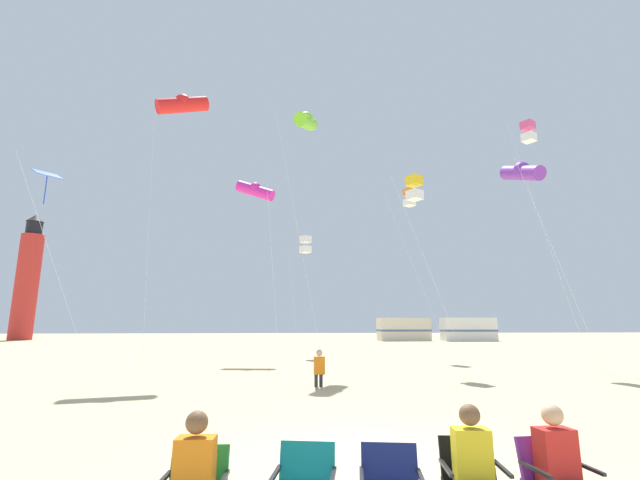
{
  "coord_description": "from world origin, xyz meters",
  "views": [
    {
      "loc": [
        -1.34,
        -6.68,
        1.91
      ],
      "look_at": [
        0.44,
        10.41,
        5.33
      ],
      "focal_mm": 24.03,
      "sensor_mm": 36.0,
      "label": 1
    }
  ],
  "objects_px": {
    "spectator_green_chair": "(192,480)",
    "kite_flyer_standing": "(319,367)",
    "kite_box_white": "(305,244)",
    "rv_van_cream": "(404,329)",
    "camp_chair_black": "(472,476)",
    "rv_van_white": "(468,329)",
    "kite_tube_scarlet": "(183,104)",
    "kite_tube_lime": "(306,121)",
    "kite_tube_magenta": "(255,190)",
    "camp_chair_purple": "(554,476)",
    "kite_diamond_blue": "(48,181)",
    "kite_box_gold": "(414,188)",
    "spectator_black_chair": "(475,468)",
    "spectator_purple_chair": "(563,468)",
    "kite_box_rainbow": "(528,132)",
    "kite_box_orange": "(409,198)",
    "kite_tube_violet": "(522,172)",
    "lighthouse_distant": "(27,280)"
  },
  "relations": [
    {
      "from": "kite_tube_lime",
      "to": "rv_van_cream",
      "type": "xyz_separation_m",
      "value": [
        14.73,
        33.16,
        -10.76
      ]
    },
    {
      "from": "camp_chair_black",
      "to": "kite_tube_scarlet",
      "type": "relative_size",
      "value": 0.06
    },
    {
      "from": "camp_chair_purple",
      "to": "kite_tube_magenta",
      "type": "distance_m",
      "value": 23.78
    },
    {
      "from": "spectator_green_chair",
      "to": "kite_flyer_standing",
      "type": "relative_size",
      "value": 1.0
    },
    {
      "from": "spectator_black_chair",
      "to": "kite_tube_scarlet",
      "type": "distance_m",
      "value": 20.24
    },
    {
      "from": "spectator_purple_chair",
      "to": "kite_box_white",
      "type": "xyz_separation_m",
      "value": [
        -0.72,
        24.29,
        6.64
      ]
    },
    {
      "from": "spectator_black_chair",
      "to": "kite_tube_magenta",
      "type": "distance_m",
      "value": 23.66
    },
    {
      "from": "kite_tube_violet",
      "to": "rv_van_white",
      "type": "height_order",
      "value": "kite_tube_violet"
    },
    {
      "from": "kite_box_white",
      "to": "kite_tube_lime",
      "type": "height_order",
      "value": "kite_tube_lime"
    },
    {
      "from": "kite_box_orange",
      "to": "rv_van_white",
      "type": "xyz_separation_m",
      "value": [
        15.09,
        25.43,
        -8.63
      ]
    },
    {
      "from": "kite_tube_scarlet",
      "to": "kite_box_white",
      "type": "relative_size",
      "value": 1.65
    },
    {
      "from": "kite_diamond_blue",
      "to": "rv_van_white",
      "type": "bearing_deg",
      "value": 47.01
    },
    {
      "from": "kite_box_rainbow",
      "to": "kite_tube_violet",
      "type": "xyz_separation_m",
      "value": [
        -2.05,
        -2.28,
        -3.2
      ]
    },
    {
      "from": "kite_diamond_blue",
      "to": "lighthouse_distant",
      "type": "distance_m",
      "value": 50.36
    },
    {
      "from": "kite_flyer_standing",
      "to": "kite_diamond_blue",
      "type": "relative_size",
      "value": 0.15
    },
    {
      "from": "kite_tube_magenta",
      "to": "kite_box_white",
      "type": "height_order",
      "value": "kite_tube_magenta"
    },
    {
      "from": "camp_chair_purple",
      "to": "spectator_green_chair",
      "type": "bearing_deg",
      "value": 179.81
    },
    {
      "from": "kite_flyer_standing",
      "to": "kite_tube_scarlet",
      "type": "distance_m",
      "value": 14.23
    },
    {
      "from": "rv_van_cream",
      "to": "kite_box_gold",
      "type": "bearing_deg",
      "value": -107.55
    },
    {
      "from": "kite_tube_violet",
      "to": "kite_diamond_blue",
      "type": "bearing_deg",
      "value": -176.06
    },
    {
      "from": "kite_box_white",
      "to": "rv_van_cream",
      "type": "distance_m",
      "value": 29.37
    },
    {
      "from": "kite_tube_scarlet",
      "to": "rv_van_white",
      "type": "relative_size",
      "value": 1.99
    },
    {
      "from": "camp_chair_black",
      "to": "rv_van_cream",
      "type": "relative_size",
      "value": 0.13
    },
    {
      "from": "kite_tube_scarlet",
      "to": "kite_box_gold",
      "type": "bearing_deg",
      "value": -3.4
    },
    {
      "from": "camp_chair_black",
      "to": "kite_flyer_standing",
      "type": "bearing_deg",
      "value": 101.81
    },
    {
      "from": "camp_chair_black",
      "to": "rv_van_white",
      "type": "relative_size",
      "value": 0.13
    },
    {
      "from": "rv_van_cream",
      "to": "kite_flyer_standing",
      "type": "bearing_deg",
      "value": -112.31
    },
    {
      "from": "kite_box_orange",
      "to": "camp_chair_purple",
      "type": "bearing_deg",
      "value": -105.07
    },
    {
      "from": "spectator_purple_chair",
      "to": "rv_van_white",
      "type": "height_order",
      "value": "rv_van_white"
    },
    {
      "from": "kite_box_orange",
      "to": "kite_tube_scarlet",
      "type": "bearing_deg",
      "value": -153.45
    },
    {
      "from": "camp_chair_black",
      "to": "kite_tube_violet",
      "type": "bearing_deg",
      "value": 64.16
    },
    {
      "from": "camp_chair_black",
      "to": "kite_box_gold",
      "type": "relative_size",
      "value": 0.09
    },
    {
      "from": "spectator_purple_chair",
      "to": "kite_flyer_standing",
      "type": "relative_size",
      "value": 1.0
    },
    {
      "from": "spectator_green_chair",
      "to": "kite_tube_violet",
      "type": "bearing_deg",
      "value": 53.03
    },
    {
      "from": "kite_tube_violet",
      "to": "kite_box_orange",
      "type": "distance_m",
      "value": 8.49
    },
    {
      "from": "camp_chair_black",
      "to": "kite_box_white",
      "type": "bearing_deg",
      "value": 98.72
    },
    {
      "from": "kite_diamond_blue",
      "to": "kite_tube_magenta",
      "type": "bearing_deg",
      "value": 50.41
    },
    {
      "from": "camp_chair_black",
      "to": "kite_box_white",
      "type": "relative_size",
      "value": 0.1
    },
    {
      "from": "kite_box_rainbow",
      "to": "rv_van_white",
      "type": "xyz_separation_m",
      "value": [
        10.15,
        31.06,
        -10.78
      ]
    },
    {
      "from": "kite_tube_scarlet",
      "to": "rv_van_cream",
      "type": "relative_size",
      "value": 1.99
    },
    {
      "from": "kite_box_rainbow",
      "to": "spectator_green_chair",
      "type": "bearing_deg",
      "value": -131.08
    },
    {
      "from": "lighthouse_distant",
      "to": "kite_box_rainbow",
      "type": "bearing_deg",
      "value": -41.08
    },
    {
      "from": "kite_tube_scarlet",
      "to": "kite_box_white",
      "type": "bearing_deg",
      "value": 53.86
    },
    {
      "from": "spectator_black_chair",
      "to": "kite_box_white",
      "type": "relative_size",
      "value": 0.15
    },
    {
      "from": "kite_tube_magenta",
      "to": "kite_flyer_standing",
      "type": "bearing_deg",
      "value": -76.79
    },
    {
      "from": "kite_tube_magenta",
      "to": "kite_diamond_blue",
      "type": "xyz_separation_m",
      "value": [
        -7.41,
        -8.95,
        -2.76
      ]
    },
    {
      "from": "kite_flyer_standing",
      "to": "kite_tube_lime",
      "type": "bearing_deg",
      "value": -88.5
    },
    {
      "from": "kite_box_rainbow",
      "to": "rv_van_cream",
      "type": "height_order",
      "value": "kite_box_rainbow"
    },
    {
      "from": "kite_box_white",
      "to": "rv_van_cream",
      "type": "bearing_deg",
      "value": 60.55
    },
    {
      "from": "kite_tube_magenta",
      "to": "kite_tube_violet",
      "type": "xyz_separation_m",
      "value": [
        12.77,
        -7.57,
        -1.11
      ]
    }
  ]
}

